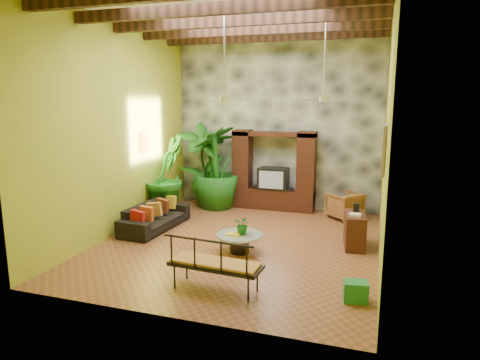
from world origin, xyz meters
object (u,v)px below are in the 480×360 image
(tall_plant_a, at_px, (203,165))
(tall_plant_b, at_px, (165,176))
(ceiling_fan_front, at_px, (224,89))
(ceiling_fan_back, at_px, (324,90))
(iron_bench, at_px, (214,262))
(tall_plant_c, at_px, (216,167))
(green_bin, at_px, (355,291))
(wicker_armchair, at_px, (345,205))
(entertainment_center, at_px, (273,177))
(sofa, at_px, (155,217))
(coffee_table, at_px, (239,241))
(side_console, at_px, (355,230))

(tall_plant_a, relative_size, tall_plant_b, 1.12)
(ceiling_fan_front, height_order, tall_plant_a, ceiling_fan_front)
(ceiling_fan_back, xyz_separation_m, iron_bench, (-1.24, -3.70, -2.87))
(tall_plant_c, relative_size, green_bin, 6.37)
(wicker_armchair, bearing_deg, entertainment_center, -58.38)
(sofa, bearing_deg, iron_bench, -133.27)
(sofa, height_order, wicker_armchair, wicker_armchair)
(coffee_table, bearing_deg, sofa, 159.93)
(tall_plant_c, distance_m, green_bin, 6.57)
(tall_plant_a, relative_size, green_bin, 6.58)
(entertainment_center, relative_size, ceiling_fan_back, 1.29)
(sofa, distance_m, tall_plant_b, 1.48)
(tall_plant_c, bearing_deg, ceiling_fan_back, -25.90)
(ceiling_fan_back, distance_m, coffee_table, 3.89)
(coffee_table, distance_m, side_console, 2.55)
(sofa, xyz_separation_m, coffee_table, (2.52, -0.92, -0.06))
(entertainment_center, relative_size, ceiling_fan_front, 1.29)
(side_console, bearing_deg, tall_plant_c, 143.86)
(ceiling_fan_back, distance_m, iron_bench, 4.84)
(ceiling_fan_back, bearing_deg, tall_plant_b, 175.56)
(tall_plant_c, bearing_deg, wicker_armchair, -0.16)
(entertainment_center, bearing_deg, tall_plant_c, -167.42)
(wicker_armchair, bearing_deg, tall_plant_b, -33.52)
(tall_plant_a, xyz_separation_m, iron_bench, (2.45, -5.34, -0.72))
(tall_plant_a, bearing_deg, iron_bench, -65.33)
(ceiling_fan_front, relative_size, green_bin, 4.87)
(ceiling_fan_back, relative_size, tall_plant_a, 0.74)
(coffee_table, xyz_separation_m, side_console, (2.29, 1.12, 0.12))
(ceiling_fan_back, xyz_separation_m, tall_plant_a, (-3.70, 1.65, -2.15))
(ceiling_fan_front, xyz_separation_m, tall_plant_a, (-1.90, 3.25, -2.15))
(entertainment_center, distance_m, side_console, 3.63)
(green_bin, bearing_deg, ceiling_fan_back, 107.65)
(entertainment_center, height_order, green_bin, entertainment_center)
(tall_plant_a, height_order, green_bin, tall_plant_a)
(wicker_armchair, relative_size, green_bin, 2.08)
(ceiling_fan_front, xyz_separation_m, side_console, (2.67, 0.94, -3.03))
(tall_plant_a, height_order, tall_plant_c, tall_plant_a)
(iron_bench, bearing_deg, tall_plant_c, 114.75)
(side_console, bearing_deg, ceiling_fan_back, 135.15)
(entertainment_center, xyz_separation_m, side_console, (2.47, -2.60, -0.59))
(entertainment_center, xyz_separation_m, tall_plant_b, (-2.65, -1.61, 0.16))
(ceiling_fan_front, height_order, side_console, ceiling_fan_front)
(ceiling_fan_front, bearing_deg, iron_bench, -75.10)
(tall_plant_a, bearing_deg, side_console, -26.81)
(ceiling_fan_back, height_order, tall_plant_a, ceiling_fan_back)
(wicker_armchair, distance_m, tall_plant_a, 4.27)
(ceiling_fan_front, relative_size, wicker_armchair, 2.34)
(entertainment_center, xyz_separation_m, tall_plant_a, (-2.10, -0.29, 0.29))
(wicker_armchair, height_order, green_bin, wicker_armchair)
(entertainment_center, bearing_deg, side_console, -46.44)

